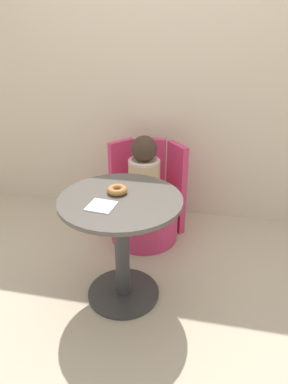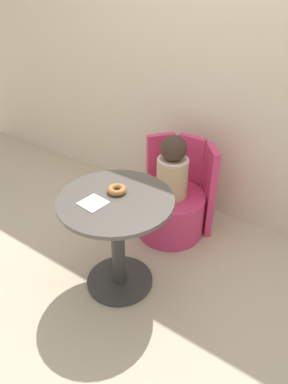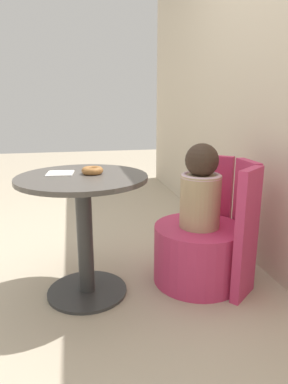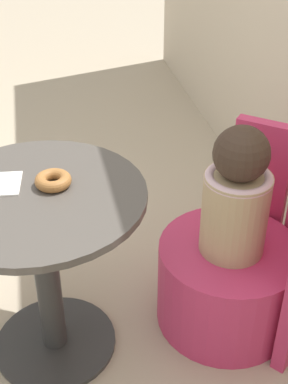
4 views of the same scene
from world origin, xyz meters
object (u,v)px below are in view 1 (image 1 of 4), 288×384
object	(u,v)px
round_table	(121,230)
tub_chair	(144,218)
child_figure	(144,170)
donut	(117,190)

from	to	relation	value
round_table	tub_chair	bearing A→B (deg)	90.41
child_figure	donut	xyz separation A→B (m)	(-0.03, -0.61, 0.12)
round_table	donut	size ratio (longest dim) A/B	5.97
child_figure	tub_chair	bearing A→B (deg)	0.00
round_table	child_figure	xyz separation A→B (m)	(-0.00, 0.66, 0.10)
donut	child_figure	bearing A→B (deg)	87.33
round_table	tub_chair	size ratio (longest dim) A/B	1.31
donut	round_table	bearing A→B (deg)	-59.63
child_figure	donut	world-z (taller)	child_figure
round_table	child_figure	bearing A→B (deg)	90.41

